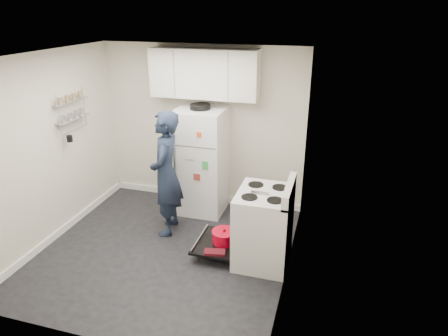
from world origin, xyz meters
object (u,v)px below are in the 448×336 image
(open_oven_door, at_px, (221,239))
(electric_range, at_px, (263,228))
(refrigerator, at_px, (201,161))
(person, at_px, (166,174))

(open_oven_door, bearing_deg, electric_range, -0.42)
(refrigerator, relative_size, person, 0.96)
(electric_range, xyz_separation_m, refrigerator, (-1.17, 1.10, 0.35))
(refrigerator, bearing_deg, person, -107.91)
(electric_range, distance_m, person, 1.52)
(electric_range, distance_m, refrigerator, 1.65)
(electric_range, height_order, open_oven_door, electric_range)
(electric_range, height_order, person, person)
(open_oven_door, distance_m, person, 1.16)
(electric_range, height_order, refrigerator, refrigerator)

